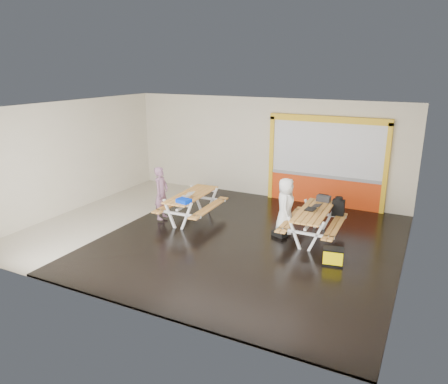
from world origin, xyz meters
The scene contains 14 objects.
room centered at (0.00, 0.00, 1.75)m, with size 10.02×8.02×3.52m.
deck centered at (1.25, 0.00, 0.03)m, with size 7.50×7.98×0.05m, color black.
kiosk centered at (2.20, 3.93, 1.44)m, with size 3.88×0.16×3.00m.
picnic_table_left centered at (-0.99, 0.70, 0.66)m, with size 1.54×2.21×0.86m.
picnic_table_right centered at (2.67, 0.90, 0.65)m, with size 1.50×2.17×0.85m.
person_left centered at (-1.78, 0.28, 0.90)m, with size 0.58×0.38×1.58m, color #7C546B.
person_right centered at (1.90, 0.85, 0.89)m, with size 0.75×0.49×1.53m, color white.
laptop_left centered at (-0.91, 0.32, 0.91)m, with size 0.46×0.44×0.16m.
laptop_right centered at (2.62, 0.94, 0.90)m, with size 0.42×0.38×0.17m.
blue_pouch centered at (-0.75, -0.11, 0.91)m, with size 0.38×0.27×0.11m, color #002BC9.
toolbox centered at (2.70, 1.78, 0.94)m, with size 0.39×0.21×0.22m.
backpack centered at (3.14, 1.75, 0.77)m, with size 0.33×0.22×0.55m.
dark_case centered at (1.83, 0.67, 0.12)m, with size 0.38×0.28×0.14m, color black.
fluke_bag centered at (3.52, -0.41, 0.25)m, with size 0.52×0.39×0.41m.
Camera 1 is at (5.30, -9.62, 4.54)m, focal length 33.90 mm.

